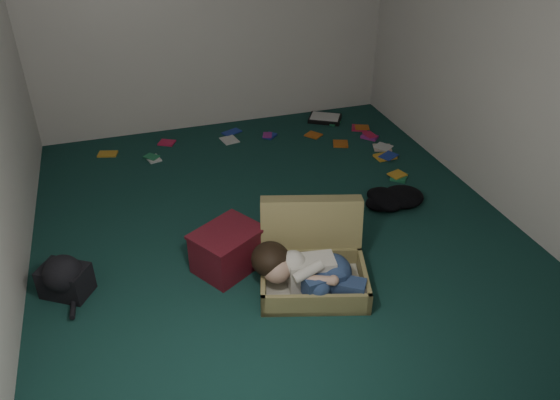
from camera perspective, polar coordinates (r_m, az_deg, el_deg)
floor at (r=4.74m, az=-0.55°, el=-2.66°), size 4.50×4.50×0.00m
wall_back at (r=6.24m, az=-7.10°, el=18.90°), size 4.50×0.00×4.50m
wall_front at (r=2.34m, az=15.96°, el=-6.43°), size 4.50×0.00×4.50m
wall_right at (r=5.07m, az=22.18°, el=13.74°), size 0.00×4.50×4.50m
suitcase at (r=4.10m, az=3.40°, el=-6.15°), size 0.95×0.94×0.57m
person at (r=3.92m, az=2.85°, el=-7.40°), size 0.78×0.57×0.35m
maroon_bin at (r=4.20m, az=-5.48°, el=-5.18°), size 0.63×0.59×0.34m
backpack at (r=4.27m, az=-21.53°, el=-7.74°), size 0.53×0.51×0.25m
clothing_pile at (r=5.09m, az=11.64°, el=0.17°), size 0.44×0.37×0.14m
paper_tray at (r=6.71m, az=4.72°, el=8.50°), size 0.47×0.43×0.05m
book_scatter at (r=6.12m, az=0.90°, el=5.97°), size 3.06×1.76×0.02m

